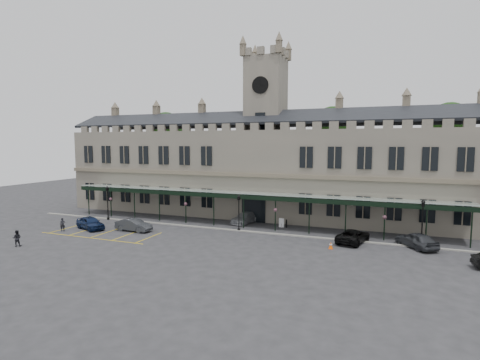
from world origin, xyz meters
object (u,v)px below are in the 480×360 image
(lamp_post_left, at_px, (108,200))
(lamp_post_mid, at_px, (239,209))
(lamp_post_right, at_px, (422,219))
(traffic_cone, at_px, (331,246))
(car_left_a, at_px, (90,223))
(car_taxi, at_px, (245,218))
(person_a, at_px, (63,225))
(station_building, at_px, (265,170))
(car_van, at_px, (353,236))
(clock_tower, at_px, (266,123))
(car_right_a, at_px, (416,240))
(sign_board, at_px, (281,223))
(person_b, at_px, (17,238))
(car_left_b, at_px, (134,225))

(lamp_post_left, relative_size, lamp_post_mid, 1.06)
(lamp_post_right, xyz_separation_m, traffic_cone, (-8.27, -3.36, -2.59))
(car_left_a, relative_size, car_taxi, 0.94)
(person_a, bearing_deg, station_building, 4.49)
(lamp_post_mid, relative_size, car_taxi, 0.90)
(car_taxi, relative_size, car_van, 0.96)
(clock_tower, height_order, car_right_a, clock_tower)
(sign_board, distance_m, person_a, 26.03)
(lamp_post_mid, height_order, person_b, lamp_post_mid)
(lamp_post_left, xyz_separation_m, sign_board, (23.06, 4.05, -2.20))
(car_van, height_order, person_a, person_a)
(clock_tower, xyz_separation_m, car_right_a, (19.00, -10.72, -12.31))
(car_left_a, bearing_deg, clock_tower, -25.34)
(car_van, bearing_deg, sign_board, -11.08)
(lamp_post_right, xyz_separation_m, car_left_a, (-36.39, -5.29, -2.14))
(station_building, distance_m, car_taxi, 8.30)
(lamp_post_left, bearing_deg, lamp_post_mid, 1.09)
(traffic_cone, xyz_separation_m, car_right_a, (7.84, 3.42, 0.47))
(sign_board, relative_size, car_taxi, 0.23)
(car_left_b, xyz_separation_m, car_right_a, (30.50, 4.24, 0.06))
(sign_board, height_order, car_taxi, car_taxi)
(car_van, bearing_deg, car_left_b, 23.84)
(car_taxi, bearing_deg, station_building, 95.73)
(lamp_post_left, distance_m, sign_board, 23.52)
(car_van, relative_size, person_b, 3.07)
(car_right_a, distance_m, person_b, 39.82)
(sign_board, bearing_deg, car_right_a, -10.35)
(sign_board, height_order, car_van, car_van)
(car_left_b, relative_size, person_a, 2.81)
(lamp_post_left, bearing_deg, person_b, -87.71)
(person_b, bearing_deg, car_left_b, -160.44)
(traffic_cone, xyz_separation_m, sign_board, (-6.95, 7.42, 0.22))
(lamp_post_right, bearing_deg, car_taxi, 166.70)
(lamp_post_mid, distance_m, person_b, 23.27)
(traffic_cone, bearing_deg, car_van, 60.16)
(lamp_post_left, bearing_deg, person_a, -92.69)
(person_a, bearing_deg, car_right_a, -27.75)
(car_right_a, height_order, person_a, car_right_a)
(lamp_post_mid, bearing_deg, car_van, -2.29)
(station_building, relative_size, lamp_post_left, 12.96)
(sign_board, xyz_separation_m, car_left_b, (-15.71, -8.24, 0.19))
(sign_board, xyz_separation_m, car_van, (8.79, -4.21, 0.16))
(station_building, xyz_separation_m, car_taxi, (-0.82, -5.91, -5.77))
(sign_board, relative_size, person_b, 0.68)
(person_a, bearing_deg, person_b, -120.87)
(clock_tower, bearing_deg, car_van, -40.07)
(car_left_b, xyz_separation_m, person_b, (-6.80, -9.69, 0.09))
(traffic_cone, distance_m, sign_board, 10.17)
(clock_tower, xyz_separation_m, car_taxi, (-0.82, -6.00, -12.41))
(traffic_cone, xyz_separation_m, person_b, (-29.46, -10.51, 0.50))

